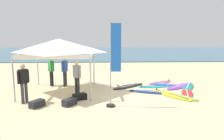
{
  "coord_description": "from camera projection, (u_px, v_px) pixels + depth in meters",
  "views": [
    {
      "loc": [
        -0.55,
        -9.51,
        2.78
      ],
      "look_at": [
        -0.05,
        1.78,
        1.0
      ],
      "focal_mm": 32.67,
      "sensor_mm": 36.0,
      "label": 1
    }
  ],
  "objects": [
    {
      "name": "ground_plane",
      "position": [
        115.0,
        96.0,
        9.84
      ],
      "size": [
        80.0,
        80.0,
        0.0
      ],
      "primitive_type": "plane",
      "color": "beige"
    },
    {
      "name": "sea",
      "position": [
        106.0,
        52.0,
        41.02
      ],
      "size": [
        80.0,
        36.0,
        0.1
      ],
      "primitive_type": "cube",
      "color": "#386B84",
      "rests_on": "ground"
    },
    {
      "name": "canopy_tent",
      "position": [
        59.0,
        46.0,
        10.3
      ],
      "size": [
        3.45,
        3.45,
        2.75
      ],
      "color": "#B7B7BC",
      "rests_on": "ground"
    },
    {
      "name": "surfboard_red",
      "position": [
        187.0,
        93.0,
        10.24
      ],
      "size": [
        1.18,
        2.03,
        0.19
      ],
      "color": "red",
      "rests_on": "ground"
    },
    {
      "name": "surfboard_navy",
      "position": [
        148.0,
        92.0,
        10.52
      ],
      "size": [
        2.08,
        1.27,
        0.19
      ],
      "color": "navy",
      "rests_on": "ground"
    },
    {
      "name": "surfboard_pink",
      "position": [
        161.0,
        82.0,
        12.71
      ],
      "size": [
        1.83,
        1.32,
        0.19
      ],
      "color": "pink",
      "rests_on": "ground"
    },
    {
      "name": "surfboard_teal",
      "position": [
        188.0,
        87.0,
        11.61
      ],
      "size": [
        1.57,
        2.21,
        0.19
      ],
      "color": "#19847F",
      "rests_on": "ground"
    },
    {
      "name": "surfboard_cyan",
      "position": [
        154.0,
        86.0,
        11.66
      ],
      "size": [
        1.87,
        0.67,
        0.19
      ],
      "color": "#23B2CC",
      "rests_on": "ground"
    },
    {
      "name": "surfboard_black",
      "position": [
        129.0,
        86.0,
        11.74
      ],
      "size": [
        2.21,
        1.94,
        0.19
      ],
      "color": "black",
      "rests_on": "ground"
    },
    {
      "name": "surfboard_yellow",
      "position": [
        171.0,
        94.0,
        10.0
      ],
      "size": [
        1.74,
        2.41,
        0.19
      ],
      "color": "yellow",
      "rests_on": "ground"
    },
    {
      "name": "surfboard_blue",
      "position": [
        165.0,
        84.0,
        12.16
      ],
      "size": [
        2.0,
        1.21,
        0.19
      ],
      "color": "blue",
      "rests_on": "ground"
    },
    {
      "name": "surfboard_lime",
      "position": [
        177.0,
        96.0,
        9.78
      ],
      "size": [
        1.8,
        1.97,
        0.19
      ],
      "color": "#7AD12D",
      "rests_on": "ground"
    },
    {
      "name": "surfboard_purple",
      "position": [
        180.0,
        86.0,
        11.77
      ],
      "size": [
        2.4,
        2.16,
        0.19
      ],
      "color": "purple",
      "rests_on": "ground"
    },
    {
      "name": "person_grey",
      "position": [
        77.0,
        75.0,
        9.88
      ],
      "size": [
        0.41,
        0.42,
        1.71
      ],
      "color": "#2D2D33",
      "rests_on": "ground"
    },
    {
      "name": "person_black",
      "position": [
        24.0,
        81.0,
        8.62
      ],
      "size": [
        0.39,
        0.46,
        1.71
      ],
      "color": "#383842",
      "rests_on": "ground"
    },
    {
      "name": "person_blue",
      "position": [
        65.0,
        69.0,
        11.72
      ],
      "size": [
        0.32,
        0.53,
        1.71
      ],
      "color": "#2D2D33",
      "rests_on": "ground"
    },
    {
      "name": "person_green",
      "position": [
        51.0,
        69.0,
        11.76
      ],
      "size": [
        0.4,
        0.45,
        1.71
      ],
      "color": "black",
      "rests_on": "ground"
    },
    {
      "name": "banner_flag",
      "position": [
        113.0,
        69.0,
        8.12
      ],
      "size": [
        0.6,
        0.36,
        3.4
      ],
      "color": "#99999E",
      "rests_on": "ground"
    },
    {
      "name": "gear_bag_near_tent",
      "position": [
        80.0,
        97.0,
        9.25
      ],
      "size": [
        0.68,
        0.58,
        0.28
      ],
      "primitive_type": "cube",
      "rotation": [
        0.0,
        0.0,
        0.53
      ],
      "color": "black",
      "rests_on": "ground"
    },
    {
      "name": "gear_bag_by_pole",
      "position": [
        37.0,
        104.0,
        8.26
      ],
      "size": [
        0.59,
        0.68,
        0.28
      ],
      "primitive_type": "cube",
      "rotation": [
        0.0,
        0.0,
        1.02
      ],
      "color": "#232328",
      "rests_on": "ground"
    },
    {
      "name": "gear_bag_on_sand",
      "position": [
        69.0,
        102.0,
        8.47
      ],
      "size": [
        0.62,
        0.67,
        0.28
      ],
      "primitive_type": "cube",
      "rotation": [
        0.0,
        0.0,
        0.92
      ],
      "color": "#232328",
      "rests_on": "ground"
    }
  ]
}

